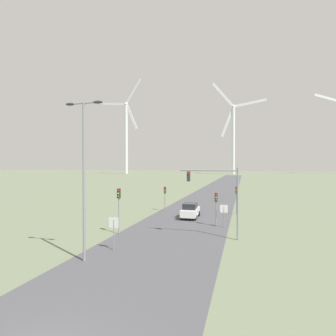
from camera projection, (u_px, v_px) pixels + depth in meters
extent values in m
cube|color=#47474C|center=(211.00, 196.00, 54.27)|extent=(10.00, 240.00, 0.01)
cylinder|color=gray|center=(84.00, 182.00, 17.57)|extent=(0.18, 0.18, 10.66)
cylinder|color=gray|center=(84.00, 103.00, 17.51)|extent=(2.13, 0.10, 0.10)
ellipsoid|color=#333338|center=(70.00, 104.00, 17.81)|extent=(0.70, 0.32, 0.20)
ellipsoid|color=#333338|center=(98.00, 102.00, 17.21)|extent=(0.70, 0.32, 0.20)
cylinder|color=gray|center=(114.00, 235.00, 19.91)|extent=(0.07, 0.07, 2.31)
cube|color=white|center=(114.00, 223.00, 19.88)|extent=(0.81, 0.01, 0.81)
cube|color=red|center=(114.00, 223.00, 19.90)|extent=(0.76, 0.02, 0.76)
cylinder|color=gray|center=(224.00, 217.00, 27.18)|extent=(0.07, 0.07, 2.16)
cube|color=white|center=(224.00, 209.00, 27.15)|extent=(0.81, 0.01, 0.81)
cube|color=red|center=(224.00, 209.00, 27.17)|extent=(0.76, 0.02, 0.76)
cylinder|color=gray|center=(119.00, 211.00, 24.51)|extent=(0.11, 0.11, 4.26)
cube|color=#2D2D2D|center=(119.00, 193.00, 24.50)|extent=(0.28, 0.24, 0.90)
sphere|color=red|center=(118.00, 191.00, 24.36)|extent=(0.16, 0.16, 0.16)
sphere|color=gold|center=(118.00, 194.00, 24.37)|extent=(0.16, 0.16, 0.16)
sphere|color=green|center=(118.00, 196.00, 24.37)|extent=(0.16, 0.16, 0.16)
cylinder|color=gray|center=(216.00, 210.00, 27.63)|extent=(0.11, 0.11, 3.52)
cube|color=#2D2D2D|center=(216.00, 197.00, 27.62)|extent=(0.28, 0.24, 0.90)
sphere|color=red|center=(216.00, 195.00, 27.49)|extent=(0.16, 0.16, 0.16)
sphere|color=gold|center=(216.00, 197.00, 27.49)|extent=(0.16, 0.16, 0.16)
sphere|color=green|center=(216.00, 200.00, 27.49)|extent=(0.16, 0.16, 0.16)
cylinder|color=gray|center=(165.00, 199.00, 36.89)|extent=(0.11, 0.11, 3.40)
cube|color=#2D2D2D|center=(165.00, 190.00, 36.88)|extent=(0.28, 0.24, 0.90)
sphere|color=red|center=(165.00, 188.00, 36.74)|extent=(0.16, 0.16, 0.16)
sphere|color=gold|center=(165.00, 190.00, 36.75)|extent=(0.16, 0.16, 0.16)
sphere|color=green|center=(165.00, 192.00, 36.75)|extent=(0.16, 0.16, 0.16)
cylinder|color=gray|center=(237.00, 200.00, 34.47)|extent=(0.11, 0.11, 3.62)
cube|color=#2D2D2D|center=(237.00, 190.00, 34.46)|extent=(0.28, 0.24, 0.90)
sphere|color=red|center=(237.00, 188.00, 34.33)|extent=(0.16, 0.16, 0.16)
sphere|color=gold|center=(237.00, 190.00, 34.33)|extent=(0.16, 0.16, 0.16)
sphere|color=green|center=(237.00, 192.00, 34.33)|extent=(0.16, 0.16, 0.16)
cylinder|color=gray|center=(238.00, 204.00, 22.54)|extent=(0.14, 0.14, 6.24)
cylinder|color=gray|center=(208.00, 170.00, 23.21)|extent=(5.08, 0.12, 0.12)
cube|color=#2D2D2D|center=(189.00, 176.00, 23.71)|extent=(0.28, 0.24, 0.90)
sphere|color=red|center=(188.00, 174.00, 23.58)|extent=(0.18, 0.18, 0.18)
cube|color=white|center=(190.00, 212.00, 32.10)|extent=(1.92, 4.15, 0.80)
cube|color=#1E2328|center=(190.00, 206.00, 31.95)|extent=(1.62, 2.15, 0.70)
cylinder|color=black|center=(186.00, 213.00, 33.56)|extent=(0.22, 0.66, 0.66)
cylinder|color=black|center=(199.00, 214.00, 33.10)|extent=(0.22, 0.66, 0.66)
cylinder|color=black|center=(181.00, 217.00, 31.12)|extent=(0.22, 0.66, 0.66)
cylinder|color=black|center=(195.00, 217.00, 30.66)|extent=(0.22, 0.66, 0.66)
cylinder|color=silver|center=(126.00, 139.00, 195.74)|extent=(2.20, 2.20, 52.15)
sphere|color=silver|center=(126.00, 104.00, 195.46)|extent=(2.60, 2.60, 2.60)
cube|color=silver|center=(132.00, 117.00, 193.88)|extent=(10.12, 1.51, 19.31)
cube|color=silver|center=(134.00, 91.00, 193.01)|extent=(13.28, 1.83, 17.67)
cube|color=silver|center=(114.00, 104.00, 199.48)|extent=(20.44, 2.54, 3.73)
cylinder|color=silver|center=(233.00, 140.00, 186.52)|extent=(2.20, 2.20, 48.19)
sphere|color=silver|center=(233.00, 107.00, 186.26)|extent=(2.60, 2.60, 2.60)
cube|color=silver|center=(250.00, 103.00, 183.62)|extent=(22.01, 1.66, 5.45)
cube|color=silver|center=(223.00, 95.00, 187.86)|extent=(15.43, 1.32, 18.11)
cube|color=silver|center=(228.00, 122.00, 187.31)|extent=(9.37, 0.99, 21.27)
cube|color=silver|center=(328.00, 98.00, 193.52)|extent=(20.32, 6.78, 7.18)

